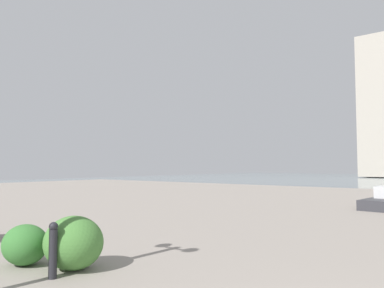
{
  "coord_description": "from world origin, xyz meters",
  "views": [
    {
      "loc": [
        0.32,
        2.28,
        1.63
      ],
      "look_at": [
        7.68,
        -7.2,
        2.34
      ],
      "focal_mm": 34.56,
      "sensor_mm": 36.0,
      "label": 1
    }
  ],
  "objects": [
    {
      "name": "shrub_low",
      "position": [
        5.41,
        -1.24,
        0.42
      ],
      "size": [
        0.99,
        0.89,
        0.84
      ],
      "color": "#477F38",
      "rests_on": "ground"
    },
    {
      "name": "bollard_mid",
      "position": [
        5.25,
        -0.78,
        0.42
      ],
      "size": [
        0.13,
        0.13,
        0.81
      ],
      "color": "#232328",
      "rests_on": "ground"
    },
    {
      "name": "shrub_round",
      "position": [
        6.27,
        -0.91,
        0.33
      ],
      "size": [
        0.78,
        0.7,
        0.66
      ],
      "color": "#387533",
      "rests_on": "ground"
    }
  ]
}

